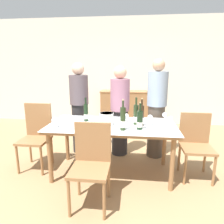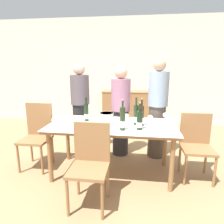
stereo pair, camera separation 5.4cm
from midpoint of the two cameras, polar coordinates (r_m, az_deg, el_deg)
name	(u,v)px [view 2 (the right image)]	position (r m, az deg, el deg)	size (l,w,h in m)	color
ground_plane	(112,173)	(3.13, 0.52, -16.91)	(12.00, 12.00, 0.00)	#A37F56
back_wall	(126,72)	(5.51, 4.26, 11.32)	(8.00, 0.10, 2.80)	silver
sideboard_cabinet	(127,108)	(5.33, 4.54, 1.08)	(1.29, 0.46, 0.92)	#996B42
dining_table	(112,129)	(2.85, 0.55, -4.97)	(1.79, 0.88, 0.75)	#996B42
ice_bucket	(107,119)	(2.78, -1.02, -1.88)	(0.20, 0.20, 0.17)	white
wine_bottle_0	(86,113)	(3.00, -6.84, -0.24)	(0.07, 0.07, 0.36)	black
wine_bottle_1	(122,120)	(2.55, 3.62, -2.17)	(0.07, 0.07, 0.40)	#28381E
wine_bottle_2	(136,115)	(2.81, 7.41, -0.92)	(0.07, 0.07, 0.39)	#28381E
wine_bottle_3	(141,116)	(2.75, 8.98, -1.25)	(0.06, 0.06, 0.39)	#332314
wine_bottle_4	(139,121)	(2.60, 8.45, -2.47)	(0.08, 0.08, 0.36)	black
wine_glass_0	(150,118)	(2.80, 11.39, -1.71)	(0.08, 0.08, 0.15)	white
wine_glass_1	(55,120)	(2.78, -15.56, -2.27)	(0.08, 0.08, 0.14)	white
wine_glass_2	(165,115)	(3.06, 15.42, -0.96)	(0.07, 0.07, 0.14)	white
wine_glass_3	(171,120)	(2.81, 16.91, -2.16)	(0.07, 0.07, 0.14)	white
wine_glass_4	(126,117)	(2.91, 4.68, -1.31)	(0.08, 0.08, 0.13)	white
chair_right_end	(196,142)	(3.09, 23.43, -7.77)	(0.42, 0.42, 0.91)	#996B42
chair_left_end	(37,131)	(3.33, -20.09, -5.23)	(0.42, 0.42, 1.00)	#996B42
chair_near_front	(90,159)	(2.32, -5.56, -13.21)	(0.42, 0.42, 0.94)	#996B42
person_host	(80,109)	(3.64, -8.57, 0.98)	(0.33, 0.33, 1.62)	#262628
person_guest_left	(121,111)	(3.49, 2.93, 0.14)	(0.33, 0.33, 1.57)	#2D2D33
person_guest_right	(157,110)	(3.46, 13.29, 0.68)	(0.33, 0.33, 1.68)	#51473D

